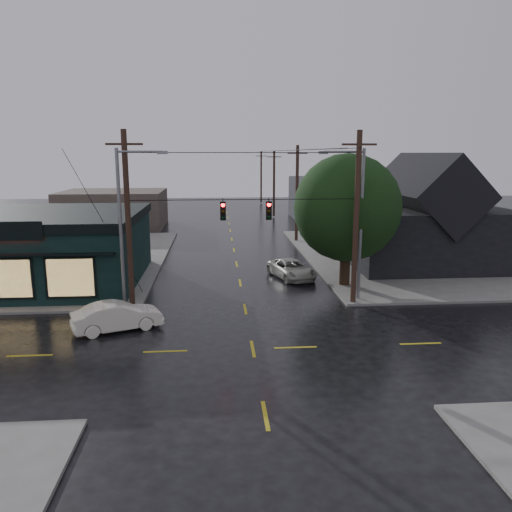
{
  "coord_description": "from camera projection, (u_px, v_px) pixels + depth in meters",
  "views": [
    {
      "loc": [
        -1.57,
        -21.64,
        8.88
      ],
      "look_at": [
        0.48,
        4.06,
        3.54
      ],
      "focal_mm": 35.0,
      "sensor_mm": 36.0,
      "label": 1
    }
  ],
  "objects": [
    {
      "name": "utility_pole_far_b",
      "position": [
        274.0,
        217.0,
        70.4
      ],
      "size": [
        2.0,
        0.32,
        9.15
      ],
      "primitive_type": null,
      "color": "black",
      "rests_on": "ground"
    },
    {
      "name": "streetlight_ne",
      "position": [
        358.0,
        300.0,
        30.62
      ],
      "size": [
        5.4,
        0.3,
        9.15
      ],
      "primitive_type": null,
      "color": "slate",
      "rests_on": "ground"
    },
    {
      "name": "utility_pole_far_a",
      "position": [
        296.0,
        242.0,
        50.88
      ],
      "size": [
        2.0,
        0.32,
        9.65
      ],
      "primitive_type": null,
      "color": "black",
      "rests_on": "ground"
    },
    {
      "name": "corner_tree",
      "position": [
        347.0,
        208.0,
        32.78
      ],
      "size": [
        7.08,
        7.08,
        8.74
      ],
      "color": "black",
      "rests_on": "ground"
    },
    {
      "name": "utility_pole_ne",
      "position": [
        353.0,
        304.0,
        29.9
      ],
      "size": [
        2.0,
        0.32,
        10.15
      ],
      "primitive_type": null,
      "color": "black",
      "rests_on": "ground"
    },
    {
      "name": "utility_pole_far_c",
      "position": [
        261.0,
        203.0,
        89.93
      ],
      "size": [
        2.0,
        0.32,
        9.15
      ],
      "primitive_type": null,
      "color": "black",
      "rests_on": "ground"
    },
    {
      "name": "bg_building_east",
      "position": [
        346.0,
        199.0,
        67.65
      ],
      "size": [
        14.0,
        12.0,
        5.6
      ],
      "primitive_type": "cube",
      "color": "#25252A",
      "rests_on": "ground"
    },
    {
      "name": "ne_building",
      "position": [
        424.0,
        209.0,
        39.9
      ],
      "size": [
        12.6,
        11.6,
        8.75
      ],
      "color": "black",
      "rests_on": "ground"
    },
    {
      "name": "bg_building_west",
      "position": [
        114.0,
        209.0,
        60.55
      ],
      "size": [
        12.0,
        10.0,
        4.4
      ],
      "primitive_type": "cube",
      "color": "#41342F",
      "rests_on": "ground"
    },
    {
      "name": "streetlight_nw",
      "position": [
        125.0,
        313.0,
        28.18
      ],
      "size": [
        5.4,
        0.3,
        9.15
      ],
      "primitive_type": null,
      "color": "slate",
      "rests_on": "ground"
    },
    {
      "name": "span_signal_assembly",
      "position": [
        246.0,
        210.0,
        28.24
      ],
      "size": [
        13.0,
        0.48,
        1.23
      ],
      "color": "black",
      "rests_on": "ground"
    },
    {
      "name": "suv_silver",
      "position": [
        291.0,
        269.0,
        35.95
      ],
      "size": [
        3.48,
        5.2,
        1.33
      ],
      "primitive_type": "imported",
      "rotation": [
        0.0,
        0.0,
        0.29
      ],
      "color": "#A9A79C",
      "rests_on": "ground"
    },
    {
      "name": "pizza_shop",
      "position": [
        20.0,
        247.0,
        33.99
      ],
      "size": [
        16.3,
        12.34,
        4.9
      ],
      "color": "black",
      "rests_on": "ground"
    },
    {
      "name": "utility_pole_nw",
      "position": [
        133.0,
        309.0,
        28.88
      ],
      "size": [
        2.0,
        0.32,
        10.15
      ],
      "primitive_type": null,
      "color": "black",
      "rests_on": "ground"
    },
    {
      "name": "ground_plane",
      "position": [
        253.0,
        349.0,
        23.04
      ],
      "size": [
        160.0,
        160.0,
        0.0
      ],
      "primitive_type": "plane",
      "color": "black"
    },
    {
      "name": "sedan_cream",
      "position": [
        117.0,
        316.0,
        25.33
      ],
      "size": [
        4.72,
        3.11,
        1.47
      ],
      "primitive_type": "imported",
      "rotation": [
        0.0,
        0.0,
        1.96
      ],
      "color": "white",
      "rests_on": "ground"
    },
    {
      "name": "sidewalk_ne",
      "position": [
        461.0,
        254.0,
        44.11
      ],
      "size": [
        28.0,
        28.0,
        0.15
      ],
      "primitive_type": "cube",
      "color": "#605F5A",
      "rests_on": "ground"
    }
  ]
}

